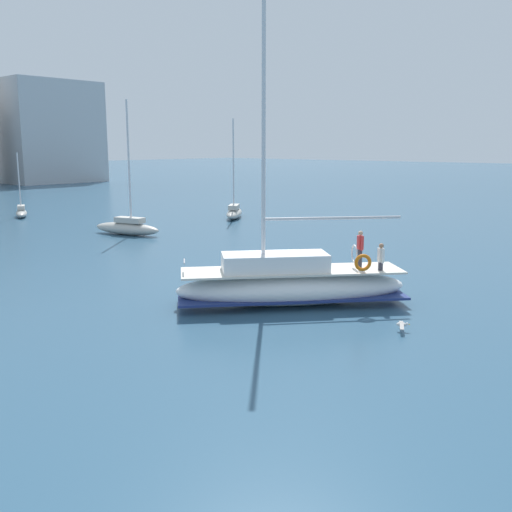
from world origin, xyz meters
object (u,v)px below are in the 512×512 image
moored_cutter_left (234,212)px  seagull (402,324)px  main_sailboat (290,283)px  moored_catamaran (21,212)px  moored_sloop_near (127,226)px

moored_cutter_left → seagull: size_ratio=9.35×
main_sailboat → moored_cutter_left: (19.25, 21.81, -0.32)m
moored_catamaran → seagull: moored_catamaran is taller
moored_sloop_near → moored_catamaran: (-0.05, 16.37, -0.17)m
main_sailboat → moored_catamaran: bearing=79.6°
moored_catamaran → main_sailboat: bearing=-100.4°
main_sailboat → moored_catamaran: main_sailboat is taller
moored_cutter_left → moored_sloop_near: bearing=-175.6°
moored_cutter_left → seagull: bearing=-125.6°
main_sailboat → moored_catamaran: 37.86m
moored_sloop_near → moored_cutter_left: size_ratio=1.10×
moored_sloop_near → moored_catamaran: moored_sloop_near is taller
main_sailboat → moored_cutter_left: 29.09m
moored_catamaran → seagull: 43.00m
moored_sloop_near → seagull: size_ratio=10.29×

